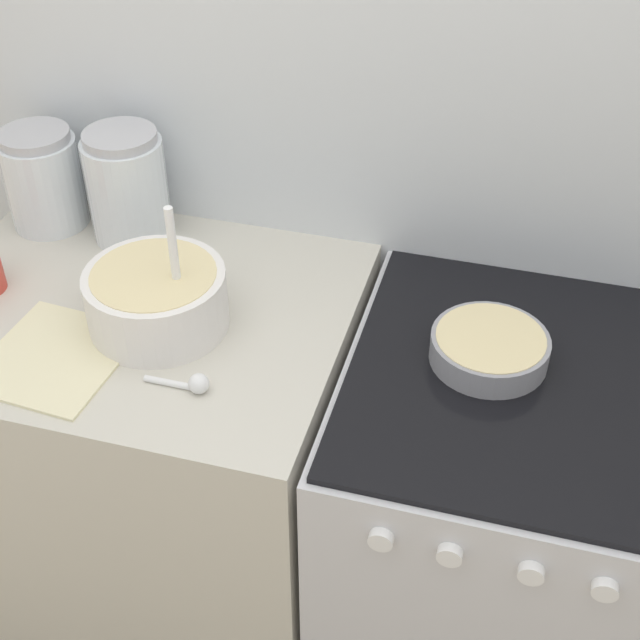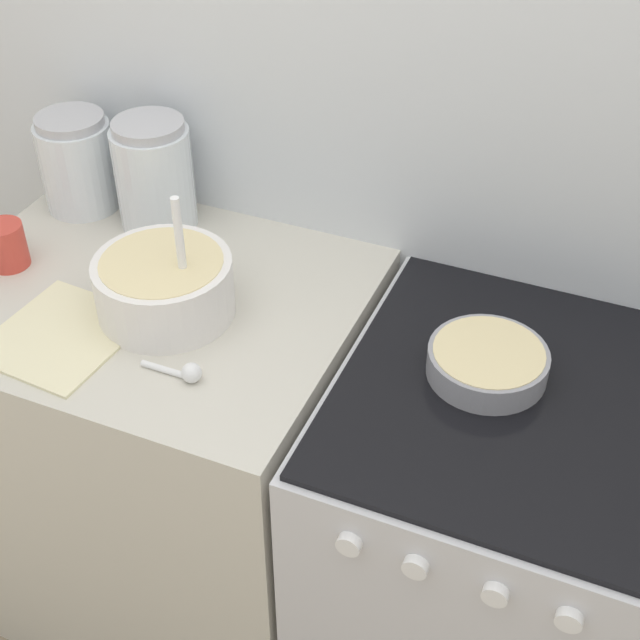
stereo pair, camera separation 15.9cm
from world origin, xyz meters
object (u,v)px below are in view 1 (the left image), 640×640
object	(u,v)px
baking_pan	(489,348)
storage_jar_middle	(128,193)
storage_jar_left	(45,185)
mixing_bowl	(156,296)
stove	(489,540)

from	to	relation	value
baking_pan	storage_jar_middle	xyz separation A→B (m)	(-0.78, 0.20, 0.07)
storage_jar_left	storage_jar_middle	distance (m)	0.19
mixing_bowl	storage_jar_middle	distance (m)	0.32
stove	mixing_bowl	world-z (taller)	mixing_bowl
mixing_bowl	stove	bearing A→B (deg)	2.84
stove	storage_jar_middle	world-z (taller)	storage_jar_middle
stove	baking_pan	size ratio (longest dim) A/B	4.36
storage_jar_left	storage_jar_middle	bearing A→B (deg)	0.00
storage_jar_middle	stove	bearing A→B (deg)	-15.57
stove	storage_jar_left	distance (m)	1.19
storage_jar_left	storage_jar_middle	xyz separation A→B (m)	(0.19, 0.00, 0.01)
storage_jar_middle	baking_pan	bearing A→B (deg)	-14.65
stove	storage_jar_left	xyz separation A→B (m)	(-1.03, 0.23, 0.55)
baking_pan	storage_jar_left	xyz separation A→B (m)	(-0.97, 0.20, 0.06)
baking_pan	storage_jar_left	bearing A→B (deg)	168.18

